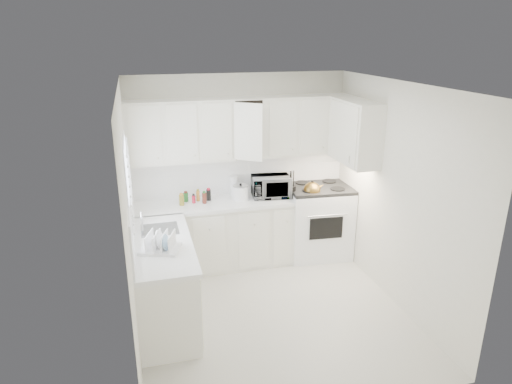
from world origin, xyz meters
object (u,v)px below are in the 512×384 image
object	(u,v)px
tea_kettle	(312,189)
rice_cooker	(241,191)
utensil_crock	(292,184)
stove	(318,211)
microwave	(271,184)
dish_rack	(160,241)

from	to	relation	value
tea_kettle	rice_cooker	xyz separation A→B (m)	(-0.96, 0.19, -0.01)
tea_kettle	utensil_crock	size ratio (longest dim) A/B	0.74
stove	utensil_crock	xyz separation A→B (m)	(-0.45, -0.08, 0.48)
stove	utensil_crock	distance (m)	0.66
microwave	dish_rack	size ratio (longest dim) A/B	1.30
stove	microwave	xyz separation A→B (m)	(-0.71, 0.03, 0.46)
rice_cooker	dish_rack	xyz separation A→B (m)	(-1.17, -1.29, -0.00)
stove	tea_kettle	xyz separation A→B (m)	(-0.18, -0.16, 0.40)
microwave	rice_cooker	xyz separation A→B (m)	(-0.43, -0.01, -0.06)
utensil_crock	rice_cooker	bearing A→B (deg)	170.95
dish_rack	utensil_crock	bearing A→B (deg)	52.36
stove	dish_rack	world-z (taller)	stove
microwave	tea_kettle	bearing A→B (deg)	-13.95
microwave	rice_cooker	size ratio (longest dim) A/B	2.32
stove	microwave	bearing A→B (deg)	-177.84
utensil_crock	dish_rack	bearing A→B (deg)	-147.48
tea_kettle	microwave	size ratio (longest dim) A/B	0.56
rice_cooker	utensil_crock	distance (m)	0.70
rice_cooker	utensil_crock	world-z (taller)	utensil_crock
tea_kettle	dish_rack	size ratio (longest dim) A/B	0.73
stove	tea_kettle	bearing A→B (deg)	-133.39
utensil_crock	tea_kettle	bearing A→B (deg)	-16.48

